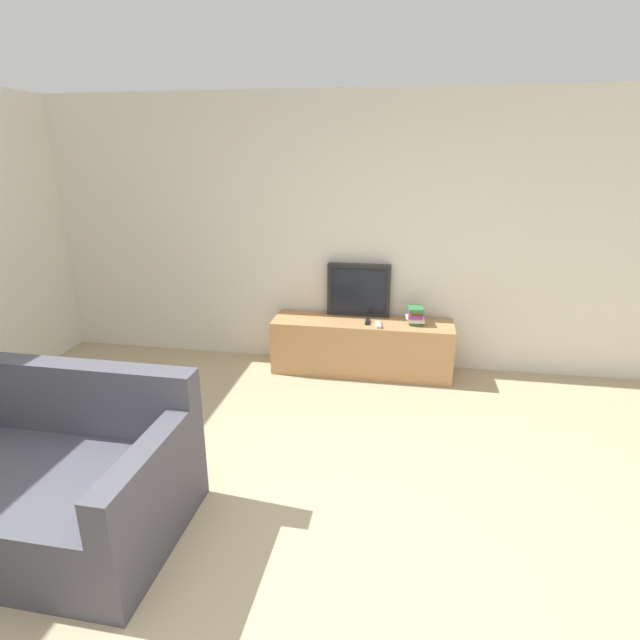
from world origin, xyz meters
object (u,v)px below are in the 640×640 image
book_stack (415,315)px  remote_secondary (378,325)px  television (359,290)px  remote_on_stand (367,322)px  couch (41,482)px  tv_stand (362,346)px

book_stack → remote_secondary: (-0.34, -0.13, -0.07)m
television → remote_on_stand: 0.35m
television → couch: 3.08m
tv_stand → television: size_ratio=2.81×
couch → book_stack: bearing=50.2°
tv_stand → book_stack: size_ratio=8.57×
tv_stand → book_stack: bearing=2.1°
book_stack → remote_secondary: size_ratio=1.18×
remote_secondary → remote_on_stand: bearing=145.5°
couch → remote_secondary: bearing=53.6°
couch → remote_on_stand: (1.65, 2.41, 0.25)m
television → remote_secondary: 0.44m
remote_on_stand → couch: bearing=-124.4°
remote_on_stand → book_stack: bearing=7.2°
couch → book_stack: couch is taller
television → remote_secondary: bearing=-53.2°
television → remote_on_stand: size_ratio=4.23×
remote_on_stand → remote_secondary: 0.13m
television → couch: bearing=-120.4°
tv_stand → remote_on_stand: size_ratio=11.87×
remote_on_stand → remote_secondary: (0.11, -0.07, 0.00)m
tv_stand → television: bearing=108.2°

